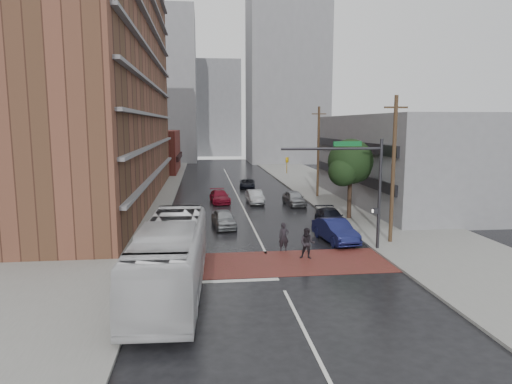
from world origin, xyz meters
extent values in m
plane|color=black|center=(0.00, 0.00, 0.00)|extent=(160.00, 160.00, 0.00)
cube|color=maroon|center=(0.00, 0.50, 0.01)|extent=(14.00, 5.00, 0.02)
cube|color=gray|center=(-11.50, 25.00, 0.07)|extent=(9.00, 90.00, 0.15)
cube|color=gray|center=(11.50, 25.00, 0.07)|extent=(9.00, 90.00, 0.15)
cube|color=brown|center=(-14.00, 24.00, 14.00)|extent=(10.00, 44.00, 28.00)
cube|color=maroon|center=(-12.00, 54.00, 3.50)|extent=(8.00, 16.00, 7.00)
cube|color=gray|center=(16.50, 20.00, 4.50)|extent=(11.00, 26.00, 9.00)
cube|color=gray|center=(-14.00, 78.00, 16.00)|extent=(18.00, 16.00, 32.00)
cube|color=gray|center=(14.00, 72.00, 18.00)|extent=(16.00, 14.00, 36.00)
cube|color=gray|center=(0.00, 95.00, 12.00)|extent=(12.00, 10.00, 24.00)
cylinder|color=#332319|center=(8.50, 12.00, 2.00)|extent=(0.36, 0.36, 4.00)
sphere|color=black|center=(8.50, 12.00, 5.00)|extent=(3.80, 3.80, 3.80)
sphere|color=black|center=(7.60, 11.20, 4.20)|extent=(2.40, 2.40, 2.40)
sphere|color=black|center=(9.30, 12.80, 4.40)|extent=(2.60, 2.60, 2.60)
cylinder|color=#2D2D33|center=(7.30, 2.50, 3.60)|extent=(0.20, 0.20, 7.20)
cylinder|color=#2D2D33|center=(4.10, 2.50, 6.60)|extent=(6.40, 0.16, 0.16)
imported|color=gold|center=(1.30, 2.50, 5.60)|extent=(0.20, 0.16, 1.00)
cube|color=#0C5926|center=(5.10, 2.50, 6.90)|extent=(1.80, 0.05, 0.30)
cube|color=#2D2D33|center=(7.05, 2.50, 2.60)|extent=(0.30, 0.30, 0.35)
cylinder|color=#473321|center=(8.80, 4.00, 5.00)|extent=(0.26, 0.26, 10.00)
cube|color=#473321|center=(8.80, 4.00, 9.20)|extent=(1.60, 0.12, 0.12)
cylinder|color=#473321|center=(8.80, 24.00, 5.00)|extent=(0.26, 0.26, 10.00)
cube|color=#473321|center=(8.80, 24.00, 9.20)|extent=(1.60, 0.12, 0.12)
imported|color=silver|center=(-5.50, -3.35, 1.72)|extent=(3.46, 12.50, 3.45)
imported|color=black|center=(1.22, 3.00, 0.92)|extent=(0.68, 0.45, 1.84)
imported|color=black|center=(2.33, 1.17, 0.95)|extent=(1.11, 0.98, 1.91)
imported|color=#95999C|center=(-2.32, 10.21, 0.70)|extent=(2.08, 4.27, 1.40)
imported|color=#AEB2B6|center=(1.41, 20.84, 0.69)|extent=(1.65, 4.25, 1.38)
imported|color=maroon|center=(-2.17, 21.75, 0.65)|extent=(2.24, 4.63, 1.30)
imported|color=black|center=(1.76, 32.36, 0.57)|extent=(2.32, 4.30, 1.14)
imported|color=#141848|center=(5.20, 4.93, 0.79)|extent=(2.35, 5.01, 1.59)
imported|color=black|center=(6.30, 10.00, 0.66)|extent=(1.93, 4.59, 1.32)
imported|color=#96999D|center=(5.23, 19.42, 0.73)|extent=(2.04, 4.42, 1.47)
camera|label=1|loc=(-3.90, -25.12, 8.13)|focal=32.00mm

